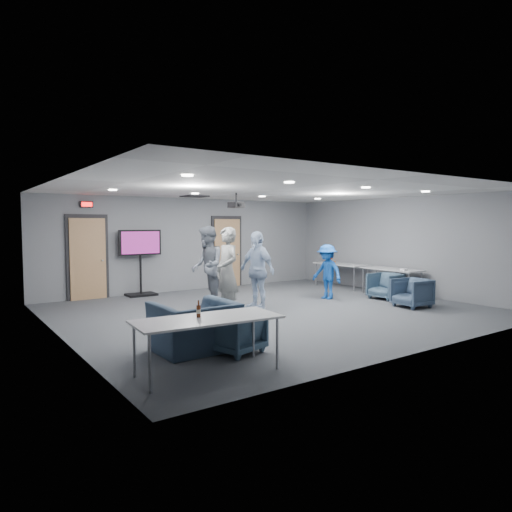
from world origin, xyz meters
TOP-DOWN VIEW (x-y plane):
  - floor at (0.00, 0.00)m, footprint 9.00×9.00m
  - ceiling at (0.00, 0.00)m, footprint 9.00×9.00m
  - wall_back at (0.00, 4.00)m, footprint 9.00×0.02m
  - wall_front at (0.00, -4.00)m, footprint 9.00×0.02m
  - wall_left at (-4.50, 0.00)m, footprint 0.02×8.00m
  - wall_right at (4.50, 0.00)m, footprint 0.02×8.00m
  - door_left at (-3.00, 3.95)m, footprint 1.06×0.17m
  - door_right at (1.20, 3.95)m, footprint 1.06×0.17m
  - exit_sign at (-3.00, 3.93)m, footprint 0.32×0.08m
  - hvac_diffuser at (-0.50, 2.80)m, footprint 0.60×0.60m
  - downlights at (0.00, 0.00)m, footprint 6.18×3.78m
  - person_a at (-1.14, 0.10)m, footprint 0.49×0.71m
  - person_b at (-0.96, 1.29)m, footprint 1.03×1.14m
  - person_c at (-0.20, 0.33)m, footprint 0.58×1.10m
  - person_d at (2.11, 0.45)m, footprint 0.60×0.96m
  - chair_right_b at (3.35, -0.43)m, footprint 0.79×0.77m
  - chair_right_c at (2.90, -1.57)m, footprint 0.81×0.79m
  - chair_front_a at (-2.52, -2.40)m, footprint 0.89×0.90m
  - chair_front_b at (-3.00, -2.00)m, footprint 1.19×1.05m
  - table_right_a at (4.00, 1.80)m, footprint 0.74×1.78m
  - table_right_b at (4.00, -0.10)m, footprint 0.70×1.68m
  - table_front_left at (-3.33, -3.00)m, footprint 1.96×0.94m
  - bottle_front at (-3.40, -2.89)m, footprint 0.06×0.06m
  - bottle_right at (4.05, 2.28)m, footprint 0.06×0.06m
  - snack_box at (4.18, 2.32)m, footprint 0.18×0.14m
  - wrapper at (3.90, -0.59)m, footprint 0.21×0.15m
  - tv_stand at (-1.67, 3.75)m, footprint 1.17×0.56m
  - projector at (-0.28, 1.07)m, footprint 0.38×0.35m

SIDE VIEW (x-z plane):
  - floor at x=0.00m, z-range 0.00..0.00m
  - chair_front_a at x=-2.52m, z-range 0.00..0.67m
  - chair_right_b at x=3.35m, z-range 0.00..0.68m
  - chair_right_c at x=2.90m, z-range 0.00..0.68m
  - chair_front_b at x=-3.00m, z-range 0.00..0.76m
  - table_right_b at x=4.00m, z-range 0.32..1.05m
  - table_right_a at x=4.00m, z-range 0.32..1.05m
  - table_front_left at x=-3.33m, z-range 0.32..1.05m
  - person_d at x=2.11m, z-range 0.00..1.42m
  - snack_box at x=4.18m, z-range 0.73..0.76m
  - wrapper at x=3.90m, z-range 0.73..0.77m
  - bottle_right at x=4.05m, z-range 0.70..0.92m
  - bottle_front at x=-3.40m, z-range 0.70..0.93m
  - person_c at x=-0.20m, z-range 0.00..1.79m
  - person_a at x=-1.14m, z-range 0.00..1.88m
  - person_b at x=-0.96m, z-range 0.00..1.91m
  - tv_stand at x=-1.67m, z-range 0.12..1.91m
  - door_left at x=-3.00m, z-range -0.05..2.19m
  - door_right at x=1.20m, z-range -0.05..2.19m
  - wall_back at x=0.00m, z-range 0.00..2.70m
  - wall_front at x=0.00m, z-range 0.00..2.70m
  - wall_left at x=-4.50m, z-range 0.00..2.70m
  - wall_right at x=4.50m, z-range 0.00..2.70m
  - projector at x=-0.28m, z-range 2.23..2.58m
  - exit_sign at x=-3.00m, z-range 2.37..2.53m
  - downlights at x=0.00m, z-range 2.67..2.69m
  - hvac_diffuser at x=-0.50m, z-range 2.67..2.70m
  - ceiling at x=0.00m, z-range 2.70..2.70m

